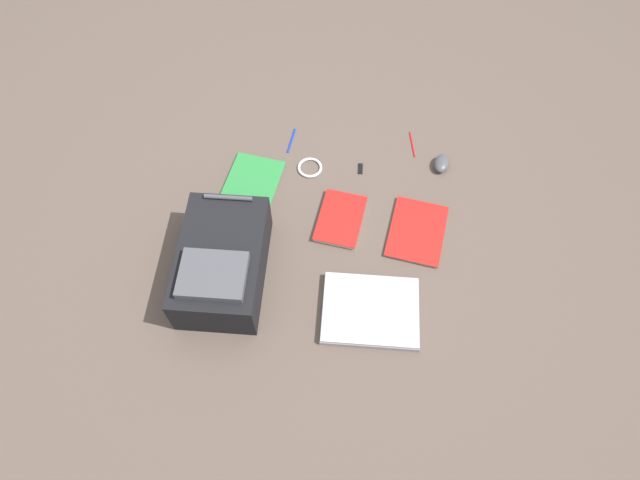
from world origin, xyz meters
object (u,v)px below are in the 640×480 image
Objects in this scene: book_manual at (341,219)px; usb_stick at (360,168)px; pen_black at (412,144)px; book_blue at (253,180)px; pen_blue at (291,140)px; book_comic at (417,231)px; cable_coil at (310,168)px; computer_mouse at (441,164)px; backpack at (222,263)px; laptop at (370,311)px.

book_manual is 0.26m from usb_stick.
usb_stick is at bearing -143.29° from pen_black.
pen_black is at bearing 22.74° from book_blue.
pen_black is 1.03× the size of pen_blue.
book_comic is 2.96× the size of cable_coil.
computer_mouse is at bearing -5.83° from pen_blue.
cable_coil is (0.24, 0.52, -0.09)m from backpack.
usb_stick is at bearing 14.56° from book_blue.
laptop is 0.79m from pen_black.
backpack reaches higher than cable_coil.
book_blue is (0.02, 0.43, -0.09)m from backpack.
book_blue is at bearing 158.03° from book_manual.
book_comic reaches higher than book_blue.
laptop is at bearing -98.91° from pen_black.
book_comic is at bearing -85.92° from pen_black.
cable_coil is 1.90× the size of usb_stick.
book_manual reaches higher than pen_blue.
book_blue is 0.26m from pen_blue.
book_manual reaches higher than book_comic.
backpack reaches higher than pen_black.
backpack is 0.98m from computer_mouse.
backpack reaches higher than laptop.
usb_stick is (-0.24, 0.28, -0.00)m from book_comic.
book_blue is 2.80× the size of computer_mouse.
computer_mouse is at bearing 70.36° from laptop.
book_blue is at bearing 134.53° from laptop.
usb_stick is (-0.08, 0.63, -0.01)m from laptop.
book_manual reaches higher than pen_black.
laptop is 0.84m from pen_blue.
laptop is 0.67m from cable_coil.
backpack is 0.96m from pen_black.
book_manual is 0.40m from book_blue.
backpack is at bearing -133.75° from computer_mouse.
cable_coil is at bearing 149.90° from book_comic.
book_comic is (0.69, 0.26, -0.09)m from backpack.
pen_black is at bearing 23.02° from cable_coil.
computer_mouse is (0.75, 0.16, 0.01)m from book_blue.
book_comic is 2.21× the size of pen_black.
laptop is 1.35× the size of book_blue.
book_comic is at bearing -30.10° from cable_coil.
book_manual is at bearing -102.42° from usb_stick.
pen_blue is 0.32m from usb_stick.
backpack reaches higher than book_blue.
usb_stick is (-0.33, -0.05, -0.02)m from computer_mouse.
book_manual reaches higher than book_blue.
backpack reaches higher than computer_mouse.
computer_mouse is at bearing 12.14° from book_blue.
backpack is 5.08× the size of computer_mouse.
book_comic is 0.43m from pen_black.
computer_mouse is at bearing 38.93° from book_manual.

